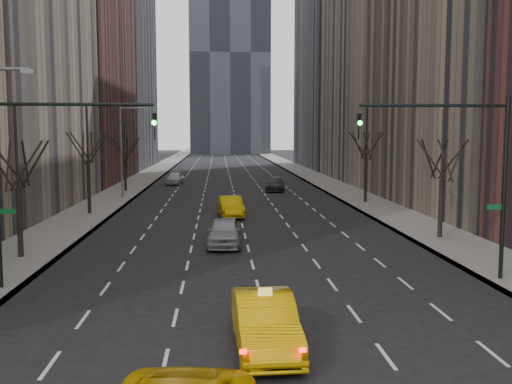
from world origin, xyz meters
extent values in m
cube|color=slate|center=(-12.25, 70.00, 0.07)|extent=(4.50, 320.00, 0.15)
cube|color=slate|center=(12.25, 70.00, 0.07)|extent=(4.50, 320.00, 0.15)
cube|color=brown|center=(-21.50, 66.00, 22.00)|extent=(14.00, 28.00, 44.00)
cube|color=#5C5C61|center=(-21.50, 96.00, 30.00)|extent=(14.00, 30.00, 60.00)
cube|color=#5C5C61|center=(21.50, 95.00, 29.00)|extent=(14.00, 30.00, 58.00)
cylinder|color=black|center=(-12.00, 18.00, 1.93)|extent=(0.28, 0.28, 3.57)
cylinder|color=black|center=(-12.00, 18.00, 5.84)|extent=(0.16, 0.16, 4.25)
cylinder|color=black|center=(-11.85, 18.85, 4.95)|extent=(0.42, 1.80, 2.52)
cylinder|color=black|center=(-11.19, 18.29, 4.95)|extent=(1.74, 0.72, 2.52)
cylinder|color=black|center=(-11.34, 17.45, 4.95)|extent=(1.46, 1.25, 2.52)
cylinder|color=black|center=(-12.15, 17.15, 4.95)|extent=(0.42, 1.80, 2.52)
cylinder|color=black|center=(-12.66, 18.55, 4.95)|extent=(1.46, 1.25, 2.52)
cylinder|color=black|center=(-12.00, 34.00, 2.15)|extent=(0.28, 0.28, 3.99)
cylinder|color=black|center=(-12.00, 34.00, 6.52)|extent=(0.16, 0.16, 4.75)
cylinder|color=black|center=(-11.85, 34.85, 5.37)|extent=(0.42, 1.80, 2.52)
cylinder|color=black|center=(-11.19, 34.29, 5.37)|extent=(1.74, 0.72, 2.52)
cylinder|color=black|center=(-11.34, 33.45, 5.37)|extent=(1.46, 1.25, 2.52)
cylinder|color=black|center=(-12.15, 33.15, 5.37)|extent=(0.42, 1.80, 2.52)
cylinder|color=black|center=(-12.81, 33.71, 5.37)|extent=(1.74, 0.72, 2.52)
cylinder|color=black|center=(-12.66, 34.55, 5.37)|extent=(1.46, 1.25, 2.52)
cylinder|color=black|center=(-12.00, 52.00, 1.83)|extent=(0.28, 0.28, 3.36)
cylinder|color=black|center=(-12.00, 52.00, 5.51)|extent=(0.16, 0.16, 4.00)
cylinder|color=black|center=(-11.85, 52.85, 4.74)|extent=(0.42, 1.80, 2.52)
cylinder|color=black|center=(-11.19, 52.29, 4.74)|extent=(1.74, 0.72, 2.52)
cylinder|color=black|center=(-11.34, 51.45, 4.74)|extent=(1.46, 1.25, 2.52)
cylinder|color=black|center=(-12.15, 51.15, 4.74)|extent=(0.42, 1.80, 2.52)
cylinder|color=black|center=(-12.81, 51.71, 4.74)|extent=(1.74, 0.72, 2.52)
cylinder|color=black|center=(-12.66, 52.55, 4.74)|extent=(1.46, 1.25, 2.52)
cylinder|color=black|center=(12.00, 22.00, 1.93)|extent=(0.28, 0.28, 3.57)
cylinder|color=black|center=(12.00, 22.00, 5.84)|extent=(0.16, 0.16, 4.25)
cylinder|color=black|center=(12.15, 22.85, 4.95)|extent=(0.42, 1.80, 2.52)
cylinder|color=black|center=(12.81, 22.29, 4.95)|extent=(1.74, 0.72, 2.52)
cylinder|color=black|center=(12.66, 21.45, 4.95)|extent=(1.46, 1.25, 2.52)
cylinder|color=black|center=(11.85, 21.15, 4.95)|extent=(0.42, 1.80, 2.52)
cylinder|color=black|center=(11.19, 21.71, 4.95)|extent=(1.74, 0.72, 2.52)
cylinder|color=black|center=(11.34, 22.55, 4.95)|extent=(1.46, 1.25, 2.52)
cylinder|color=black|center=(12.00, 40.00, 2.15)|extent=(0.28, 0.28, 3.99)
cylinder|color=black|center=(12.00, 40.00, 6.52)|extent=(0.16, 0.16, 4.75)
cylinder|color=black|center=(12.15, 40.85, 5.37)|extent=(0.42, 1.80, 2.52)
cylinder|color=black|center=(12.81, 40.29, 5.37)|extent=(1.74, 0.72, 2.52)
cylinder|color=black|center=(12.66, 39.45, 5.37)|extent=(1.46, 1.25, 2.52)
cylinder|color=black|center=(11.85, 39.15, 5.37)|extent=(0.42, 1.80, 2.52)
cylinder|color=black|center=(11.19, 39.71, 5.37)|extent=(1.74, 0.72, 2.52)
cylinder|color=black|center=(11.34, 40.55, 5.37)|extent=(1.46, 1.25, 2.52)
cylinder|color=black|center=(-7.55, 12.00, 7.75)|extent=(6.50, 0.14, 0.14)
imported|color=black|center=(-4.30, 12.00, 6.85)|extent=(0.18, 0.22, 1.10)
sphere|color=#0CFF33|center=(-4.30, 11.82, 7.00)|extent=(0.20, 0.20, 0.20)
cube|color=#0C5926|center=(-10.40, 12.00, 3.35)|extent=(0.70, 0.04, 0.22)
cylinder|color=black|center=(10.80, 12.00, 4.15)|extent=(0.18, 0.18, 8.00)
cylinder|color=black|center=(7.55, 12.00, 7.75)|extent=(6.50, 0.14, 0.14)
imported|color=black|center=(4.30, 12.00, 6.85)|extent=(0.18, 0.22, 1.10)
sphere|color=#0CFF33|center=(4.30, 11.82, 7.00)|extent=(0.20, 0.20, 0.20)
cube|color=#0C5926|center=(10.40, 12.00, 3.35)|extent=(0.70, 0.04, 0.22)
cube|color=slate|center=(-8.70, 10.00, 8.85)|extent=(0.50, 0.22, 0.15)
cylinder|color=slate|center=(-11.20, 45.00, 4.65)|extent=(0.16, 0.16, 9.00)
cylinder|color=slate|center=(-9.90, 45.00, 8.95)|extent=(2.60, 0.14, 0.14)
cube|color=slate|center=(-8.70, 45.00, 8.85)|extent=(0.50, 0.22, 0.15)
imported|color=#D59E04|center=(-0.28, 4.84, 0.84)|extent=(1.96, 5.16, 1.68)
imported|color=#95979C|center=(-1.35, 20.88, 0.82)|extent=(2.18, 4.89, 1.63)
imported|color=#D9AB04|center=(-0.74, 32.32, 0.80)|extent=(2.14, 5.02, 1.61)
imported|color=#2C2C31|center=(4.72, 51.94, 0.76)|extent=(2.67, 5.45, 1.53)
imported|color=silver|center=(-7.21, 60.80, 0.78)|extent=(2.37, 4.76, 1.56)
camera|label=1|loc=(-1.67, -11.99, 6.62)|focal=40.00mm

